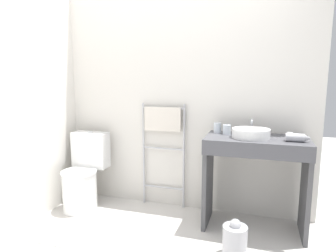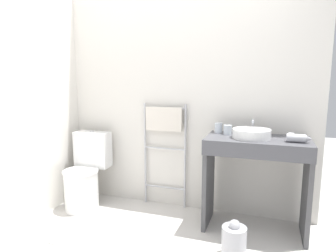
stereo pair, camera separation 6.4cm
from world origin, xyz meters
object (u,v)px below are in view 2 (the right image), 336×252
at_px(cup_near_edge, 228,130).
at_px(hair_dryer, 297,138).
at_px(towel_radiator, 164,131).
at_px(cup_near_wall, 218,128).
at_px(sink_basin, 252,133).
at_px(trash_bin, 234,241).
at_px(toilet, 85,176).

xyz_separation_m(cup_near_edge, hair_dryer, (0.61, -0.15, -0.01)).
relative_size(cup_near_edge, hair_dryer, 0.45).
xyz_separation_m(towel_radiator, cup_near_edge, (0.70, -0.15, 0.08)).
bearing_deg(cup_near_wall, towel_radiator, 170.94).
xyz_separation_m(sink_basin, cup_near_edge, (-0.23, 0.11, 0.00)).
height_order(sink_basin, trash_bin, sink_basin).
height_order(toilet, trash_bin, toilet).
relative_size(hair_dryer, trash_bin, 0.64).
height_order(towel_radiator, hair_dryer, towel_radiator).
relative_size(toilet, cup_near_wall, 8.31).
bearing_deg(sink_basin, cup_near_wall, 153.59).
xyz_separation_m(sink_basin, hair_dryer, (0.38, -0.05, -0.01)).
relative_size(towel_radiator, cup_near_wall, 11.57).
bearing_deg(toilet, cup_near_edge, 5.15).
height_order(cup_near_edge, hair_dryer, cup_near_edge).
height_order(toilet, sink_basin, sink_basin).
distance_m(cup_near_wall, cup_near_edge, 0.11).
bearing_deg(sink_basin, toilet, -178.97).
bearing_deg(cup_near_edge, sink_basin, -25.00).
distance_m(sink_basin, trash_bin, 0.94).
bearing_deg(sink_basin, trash_bin, -98.59).
bearing_deg(toilet, trash_bin, -15.19).
xyz_separation_m(toilet, cup_near_wall, (1.43, 0.19, 0.59)).
bearing_deg(towel_radiator, toilet, -160.71).
bearing_deg(towel_radiator, trash_bin, -41.11).
xyz_separation_m(cup_near_wall, hair_dryer, (0.71, -0.21, -0.01)).
relative_size(sink_basin, cup_near_wall, 3.42).
bearing_deg(cup_near_edge, toilet, -174.85).
xyz_separation_m(towel_radiator, cup_near_wall, (0.60, -0.10, 0.08)).
bearing_deg(hair_dryer, cup_near_edge, 165.75).
xyz_separation_m(sink_basin, trash_bin, (-0.07, -0.49, -0.80)).
bearing_deg(cup_near_edge, hair_dryer, -14.25).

